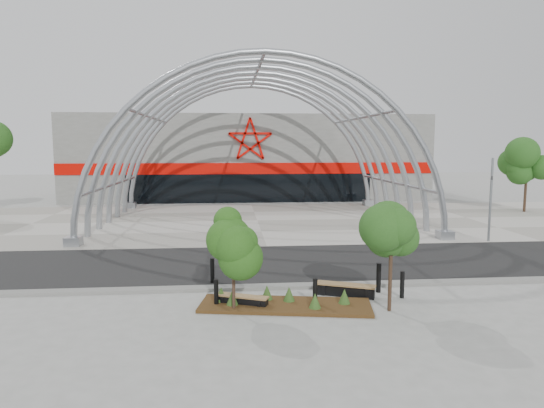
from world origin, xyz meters
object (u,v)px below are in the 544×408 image
at_px(bench_0, 242,301).
at_px(bench_1, 346,290).
at_px(street_tree_0, 233,239).
at_px(street_tree_1, 392,233).
at_px(bollard_2, 315,293).
at_px(signal_pole, 491,198).

bearing_deg(bench_0, bench_1, 12.14).
xyz_separation_m(street_tree_0, bench_0, (0.27, 0.45, -2.15)).
height_order(street_tree_0, bench_0, street_tree_0).
relative_size(street_tree_1, bollard_2, 3.77).
height_order(signal_pole, street_tree_0, signal_pole).
height_order(bench_0, bollard_2, bollard_2).
bearing_deg(signal_pole, street_tree_0, -144.82).
bearing_deg(bench_0, signal_pole, 34.45).
height_order(bench_0, bench_1, bench_1).
bearing_deg(street_tree_0, bench_1, 17.47).
bearing_deg(signal_pole, street_tree_1, -131.32).
relative_size(street_tree_0, bollard_2, 3.48).
relative_size(bench_0, bench_1, 0.86).
bearing_deg(bench_1, signal_pole, 40.62).
distance_m(signal_pole, bench_0, 16.65).
xyz_separation_m(bench_1, bollard_2, (-1.27, -1.01, 0.26)).
bearing_deg(bollard_2, signal_pole, 40.40).
height_order(signal_pole, bench_1, signal_pole).
distance_m(bench_0, bench_1, 3.72).
bearing_deg(street_tree_1, bench_1, 122.14).
bearing_deg(bollard_2, street_tree_1, -15.10).
distance_m(street_tree_0, bench_0, 2.22).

